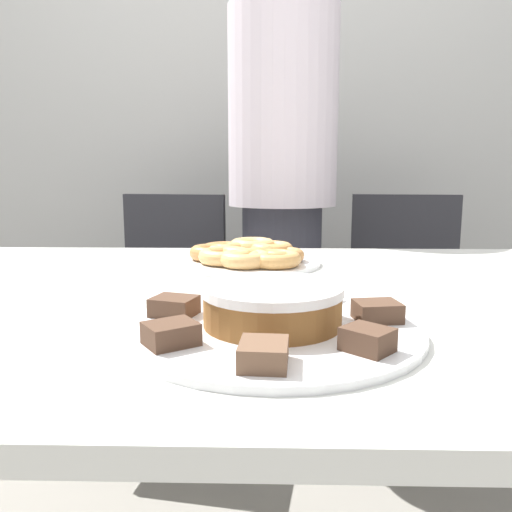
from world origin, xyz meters
The scene contains 24 objects.
wall_back centered at (0.00, 1.61, 1.30)m, with size 8.00×0.05×2.60m.
table centered at (0.00, 0.00, 0.67)m, with size 1.89×1.03×0.73m.
person_standing centered at (0.09, 0.90, 0.88)m, with size 0.38×0.38×1.67m.
office_chair_left centered at (-0.34, 0.88, 0.40)m, with size 0.51×0.51×0.86m.
office_chair_right centered at (0.54, 0.88, 0.40)m, with size 0.49×0.49×0.86m.
plate_cake centered at (0.04, -0.23, 0.74)m, with size 0.39×0.39×0.01m.
plate_donuts centered at (-0.01, 0.26, 0.74)m, with size 0.34×0.34×0.01m.
frosted_cake centered at (0.04, -0.23, 0.77)m, with size 0.18×0.18×0.05m.
lamington_0 centered at (0.03, -0.38, 0.76)m, with size 0.05×0.06×0.02m.
lamington_1 centered at (0.15, -0.33, 0.76)m, with size 0.07×0.07×0.03m.
lamington_2 centered at (0.18, -0.21, 0.76)m, with size 0.06×0.06×0.03m.
lamington_3 centered at (0.11, -0.11, 0.76)m, with size 0.06×0.07×0.03m.
lamington_4 centered at (-0.01, -0.10, 0.76)m, with size 0.05×0.06×0.03m.
lamington_5 centered at (-0.09, -0.19, 0.76)m, with size 0.07×0.06×0.03m.
lamington_6 centered at (-0.07, -0.31, 0.76)m, with size 0.07×0.07×0.03m.
donut_0 centered at (-0.01, 0.26, 0.76)m, with size 0.13×0.13×0.04m.
donut_1 centered at (0.00, 0.34, 0.76)m, with size 0.11×0.11×0.04m.
donut_2 centered at (-0.07, 0.32, 0.76)m, with size 0.11×0.11×0.03m.
donut_3 centered at (-0.09, 0.27, 0.76)m, with size 0.10×0.10×0.03m.
donut_4 centered at (-0.06, 0.22, 0.76)m, with size 0.12×0.12×0.03m.
donut_5 centered at (-0.01, 0.18, 0.76)m, with size 0.11×0.11×0.03m.
donut_6 centered at (0.05, 0.19, 0.76)m, with size 0.12×0.12×0.03m.
donut_7 centered at (0.07, 0.25, 0.76)m, with size 0.10×0.10×0.03m.
donut_8 centered at (0.04, 0.31, 0.76)m, with size 0.11×0.11×0.03m.
Camera 1 is at (0.04, -0.86, 0.94)m, focal length 35.00 mm.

